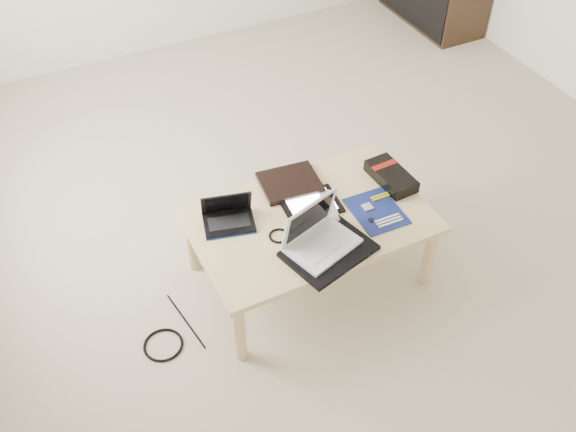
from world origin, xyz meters
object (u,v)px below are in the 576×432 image
white_laptop (318,236)px  gpu_box (391,176)px  coffee_table (310,225)px  netbook (228,217)px

white_laptop → gpu_box: size_ratio=1.25×
gpu_box → white_laptop: bearing=-156.5°
coffee_table → gpu_box: (0.48, 0.05, 0.08)m
coffee_table → white_laptop: bearing=-106.9°
coffee_table → netbook: 0.39m
coffee_table → white_laptop: white_laptop is taller
coffee_table → netbook: (-0.35, 0.14, 0.08)m
white_laptop → coffee_table: bearing=73.1°
netbook → white_laptop: bearing=-47.1°
coffee_table → gpu_box: size_ratio=3.88×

